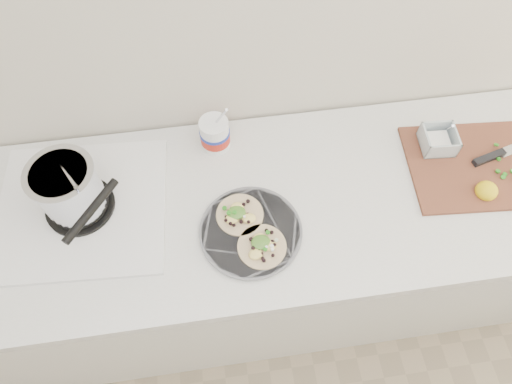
{
  "coord_description": "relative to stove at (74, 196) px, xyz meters",
  "views": [
    {
      "loc": [
        -0.11,
        0.74,
        2.11
      ],
      "look_at": [
        -0.01,
        1.41,
        0.96
      ],
      "focal_mm": 32.0,
      "sensor_mm": 36.0,
      "label": 1
    }
  ],
  "objects": [
    {
      "name": "counter",
      "position": [
        0.53,
        -0.04,
        -0.53
      ],
      "size": [
        2.44,
        0.66,
        0.9
      ],
      "color": "silver",
      "rests_on": "ground"
    },
    {
      "name": "stove",
      "position": [
        0.0,
        0.0,
        0.0
      ],
      "size": [
        0.52,
        0.49,
        0.24
      ],
      "rotation": [
        0.0,
        0.0,
        -0.06
      ],
      "color": "silver",
      "rests_on": "counter"
    },
    {
      "name": "taco_plate",
      "position": [
        0.49,
        -0.15,
        -0.06
      ],
      "size": [
        0.3,
        0.3,
        0.04
      ],
      "rotation": [
        0.0,
        0.0,
        0.15
      ],
      "color": "slate",
      "rests_on": "counter"
    },
    {
      "name": "tub",
      "position": [
        0.42,
        0.18,
        -0.01
      ],
      "size": [
        0.1,
        0.1,
        0.21
      ],
      "rotation": [
        0.0,
        0.0,
        0.3
      ],
      "color": "white",
      "rests_on": "counter"
    },
    {
      "name": "cutboard",
      "position": [
        1.25,
        -0.01,
        -0.06
      ],
      "size": [
        0.5,
        0.36,
        0.07
      ],
      "rotation": [
        0.0,
        0.0,
        -0.08
      ],
      "color": "brown",
      "rests_on": "counter"
    }
  ]
}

